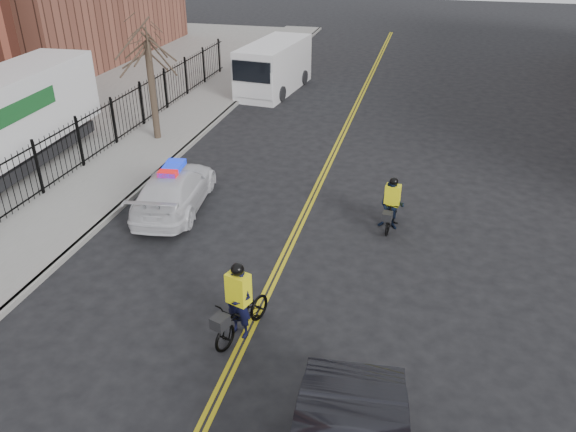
# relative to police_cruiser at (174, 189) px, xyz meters

# --- Properties ---
(ground) EXTENTS (120.00, 120.00, 0.00)m
(ground) POSITION_rel_police_cruiser_xyz_m (4.24, -4.35, -0.69)
(ground) COLOR black
(ground) RESTS_ON ground
(center_line_left) EXTENTS (0.10, 60.00, 0.01)m
(center_line_left) POSITION_rel_police_cruiser_xyz_m (4.16, 3.65, -0.68)
(center_line_left) COLOR gold
(center_line_left) RESTS_ON ground
(center_line_right) EXTENTS (0.10, 60.00, 0.01)m
(center_line_right) POSITION_rel_police_cruiser_xyz_m (4.32, 3.65, -0.68)
(center_line_right) COLOR gold
(center_line_right) RESTS_ON ground
(sidewalk) EXTENTS (3.00, 60.00, 0.15)m
(sidewalk) POSITION_rel_police_cruiser_xyz_m (-3.26, 3.65, -0.61)
(sidewalk) COLOR gray
(sidewalk) RESTS_ON ground
(curb) EXTENTS (0.20, 60.00, 0.15)m
(curb) POSITION_rel_police_cruiser_xyz_m (-1.76, 3.65, -0.61)
(curb) COLOR gray
(curb) RESTS_ON ground
(iron_fence) EXTENTS (0.12, 28.00, 2.00)m
(iron_fence) POSITION_rel_police_cruiser_xyz_m (-4.76, 3.65, 0.31)
(iron_fence) COLOR black
(iron_fence) RESTS_ON ground
(street_tree) EXTENTS (3.20, 3.20, 4.80)m
(street_tree) POSITION_rel_police_cruiser_xyz_m (-3.36, 5.65, 2.85)
(street_tree) COLOR #372A20
(street_tree) RESTS_ON sidewalk
(police_cruiser) EXTENTS (2.48, 4.88, 1.52)m
(police_cruiser) POSITION_rel_police_cruiser_xyz_m (0.00, 0.00, 0.00)
(police_cruiser) COLOR white
(police_cruiser) RESTS_ON ground
(cargo_van) EXTENTS (2.89, 6.39, 2.59)m
(cargo_van) POSITION_rel_police_cruiser_xyz_m (-0.59, 14.28, 0.58)
(cargo_van) COLOR white
(cargo_van) RESTS_ON ground
(cyclist_near) EXTENTS (1.27, 2.08, 1.93)m
(cyclist_near) POSITION_rel_police_cruiser_xyz_m (4.08, -5.53, -0.01)
(cyclist_near) COLOR black
(cyclist_near) RESTS_ON ground
(cyclist_far) EXTENTS (0.82, 1.73, 1.71)m
(cyclist_far) POSITION_rel_police_cruiser_xyz_m (7.00, 0.38, -0.01)
(cyclist_far) COLOR black
(cyclist_far) RESTS_ON ground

